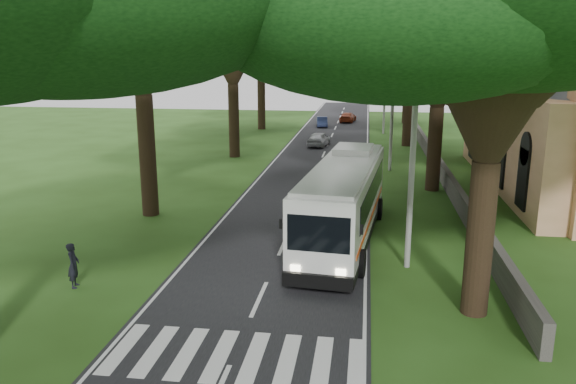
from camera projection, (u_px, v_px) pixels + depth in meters
ground at (248, 325)px, 18.38m from camera, size 140.00×140.00×0.00m
road at (316, 171)px, 42.41m from camera, size 8.00×120.00×0.04m
crosswalk at (234, 357)px, 16.46m from camera, size 8.00×3.00×0.01m
property_wall at (441, 169)px, 40.09m from camera, size 0.35×50.00×1.20m
pole_near at (412, 169)px, 22.40m from camera, size 1.60×0.24×8.00m
pole_mid at (392, 115)px, 41.62m from camera, size 1.60×0.24×8.00m
pole_far at (385, 95)px, 60.84m from camera, size 1.60×0.24×8.00m
tree_l_midb at (231, 6)px, 45.24m from camera, size 13.08×13.08×15.32m
tree_l_far at (260, 16)px, 62.61m from camera, size 15.12×15.12×15.96m
tree_r_mida at (443, 17)px, 33.93m from camera, size 15.05×15.05×14.04m
tree_r_midb at (413, 15)px, 51.00m from camera, size 12.55×12.55×14.87m
tree_r_far at (410, 28)px, 68.24m from camera, size 12.82×12.82×14.57m
coach_bus at (344, 200)px, 26.17m from camera, size 3.94×12.85×3.73m
distant_car_a at (319, 139)px, 53.36m from camera, size 2.19×4.18×1.36m
distant_car_b at (322, 122)px, 67.39m from camera, size 1.61×3.65×1.16m
distant_car_c at (348, 117)px, 72.01m from camera, size 2.25×4.43×1.23m
pedestrian at (73, 265)px, 21.20m from camera, size 0.58×0.73×1.75m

